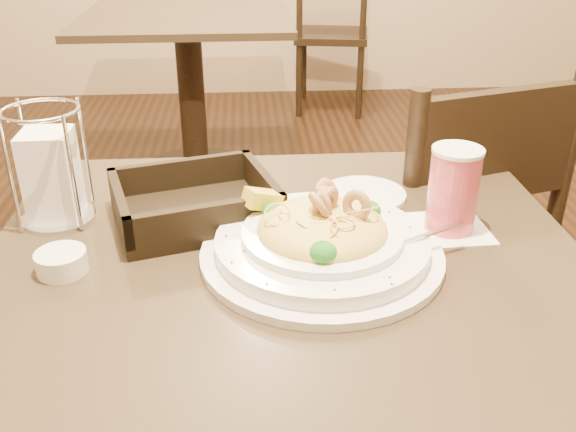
{
  "coord_description": "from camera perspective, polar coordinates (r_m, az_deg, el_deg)",
  "views": [
    {
      "loc": [
        -0.05,
        -0.77,
        1.24
      ],
      "look_at": [
        0.0,
        0.02,
        0.83
      ],
      "focal_mm": 40.0,
      "sensor_mm": 36.0,
      "label": 1
    }
  ],
  "objects": [
    {
      "name": "main_table",
      "position": [
        1.06,
        0.08,
        -15.94
      ],
      "size": [
        0.9,
        0.9,
        0.75
      ],
      "color": "black",
      "rests_on": "ground"
    },
    {
      "name": "background_table",
      "position": [
        3.01,
        -8.73,
        12.91
      ],
      "size": [
        0.9,
        0.9,
        0.75
      ],
      "rotation": [
        0.0,
        0.0,
        0.01
      ],
      "color": "black",
      "rests_on": "ground"
    },
    {
      "name": "dining_chair_near",
      "position": [
        1.51,
        13.48,
        -3.1
      ],
      "size": [
        0.52,
        0.52,
        0.93
      ],
      "rotation": [
        0.0,
        0.0,
        3.44
      ],
      "color": "black",
      "rests_on": "ground"
    },
    {
      "name": "dining_chair_far",
      "position": [
        3.94,
        3.9,
        16.25
      ],
      "size": [
        0.49,
        0.49,
        0.93
      ],
      "rotation": [
        0.0,
        0.0,
        2.97
      ],
      "color": "black",
      "rests_on": "ground"
    },
    {
      "name": "pasta_bowl",
      "position": [
        0.93,
        3.02,
        -2.07
      ],
      "size": [
        0.39,
        0.36,
        0.11
      ],
      "rotation": [
        0.0,
        0.0,
        0.25
      ],
      "color": "white",
      "rests_on": "main_table"
    },
    {
      "name": "drink_glass",
      "position": [
        1.03,
        14.46,
        2.2
      ],
      "size": [
        0.13,
        0.13,
        0.14
      ],
      "rotation": [
        0.0,
        0.0,
        0.05
      ],
      "color": "white",
      "rests_on": "main_table"
    },
    {
      "name": "bread_basket",
      "position": [
        1.06,
        -8.29,
        0.85
      ],
      "size": [
        0.3,
        0.27,
        0.07
      ],
      "rotation": [
        0.0,
        0.0,
        0.28
      ],
      "color": "black",
      "rests_on": "main_table"
    },
    {
      "name": "napkin_caddy",
      "position": [
        1.09,
        -20.3,
        3.6
      ],
      "size": [
        0.12,
        0.12,
        0.19
      ],
      "rotation": [
        0.0,
        0.0,
        0.37
      ],
      "color": "silver",
      "rests_on": "main_table"
    },
    {
      "name": "side_plate",
      "position": [
        1.14,
        6.73,
        1.9
      ],
      "size": [
        0.18,
        0.18,
        0.01
      ],
      "primitive_type": "cylinder",
      "rotation": [
        0.0,
        0.0,
        -0.25
      ],
      "color": "white",
      "rests_on": "main_table"
    },
    {
      "name": "butter_ramekin",
      "position": [
        0.97,
        -19.49,
        -3.87
      ],
      "size": [
        0.1,
        0.1,
        0.03
      ],
      "primitive_type": "cylinder",
      "rotation": [
        0.0,
        0.0,
        0.43
      ],
      "color": "white",
      "rests_on": "main_table"
    }
  ]
}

